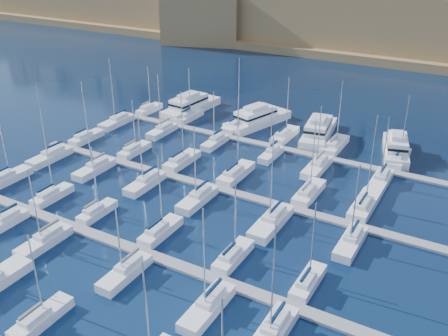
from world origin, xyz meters
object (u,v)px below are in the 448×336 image
Objects in this scene: motor_yacht_a at (190,105)px; motor_yacht_b at (257,118)px; motor_yacht_c at (318,130)px; motor_yacht_d at (396,147)px.

motor_yacht_a is 18.71m from motor_yacht_b.
motor_yacht_b and motor_yacht_c have the same top height.
motor_yacht_a is at bearing 179.96° from motor_yacht_b.
motor_yacht_c is at bearing -0.40° from motor_yacht_a.
motor_yacht_a is 50.97m from motor_yacht_d.
motor_yacht_d is at bearing -2.56° from motor_yacht_b.
motor_yacht_a is 33.93m from motor_yacht_c.
motor_yacht_a is at bearing 178.36° from motor_yacht_d.
motor_yacht_c is 17.06m from motor_yacht_d.
motor_yacht_a is 1.02× the size of motor_yacht_c.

